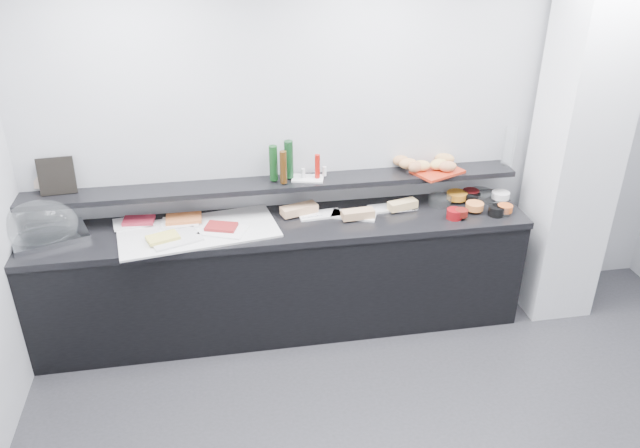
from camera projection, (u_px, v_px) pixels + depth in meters
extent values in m
cube|color=#ACAEB3|center=(367.00, 144.00, 4.65)|extent=(5.00, 0.02, 2.70)
cube|color=white|center=(577.00, 148.00, 4.57)|extent=(0.50, 0.50, 2.70)
cube|color=black|center=(282.00, 279.00, 4.72)|extent=(3.60, 0.60, 0.85)
cube|color=black|center=(280.00, 226.00, 4.51)|extent=(3.62, 0.62, 0.05)
cube|color=black|center=(276.00, 184.00, 4.54)|extent=(3.60, 0.25, 0.04)
cube|color=#AEB1B5|center=(50.00, 236.00, 4.28)|extent=(0.56, 0.47, 0.04)
ellipsoid|color=silver|center=(41.00, 225.00, 4.21)|extent=(0.52, 0.38, 0.34)
cube|color=silver|center=(198.00, 231.00, 4.37)|extent=(1.16, 0.68, 0.01)
cube|color=white|center=(133.00, 222.00, 4.45)|extent=(0.30, 0.23, 0.01)
cube|color=maroon|center=(139.00, 220.00, 4.44)|extent=(0.23, 0.16, 0.02)
cube|color=white|center=(181.00, 223.00, 4.45)|extent=(0.27, 0.19, 0.01)
cube|color=#D2652B|center=(184.00, 218.00, 4.47)|extent=(0.25, 0.16, 0.02)
cube|color=silver|center=(176.00, 239.00, 4.24)|extent=(0.39, 0.32, 0.01)
cube|color=#E9DA5A|center=(163.00, 238.00, 4.22)|extent=(0.24, 0.20, 0.02)
cube|color=white|center=(223.00, 230.00, 4.35)|extent=(0.37, 0.31, 0.01)
cube|color=maroon|center=(221.00, 227.00, 4.36)|extent=(0.24, 0.19, 0.02)
cube|color=white|center=(320.00, 215.00, 4.60)|extent=(0.33, 0.16, 0.01)
cube|color=tan|center=(299.00, 209.00, 4.59)|extent=(0.29, 0.18, 0.06)
cylinder|color=#A8ABAF|center=(312.00, 216.00, 4.55)|extent=(0.16, 0.03, 0.01)
cube|color=white|center=(354.00, 215.00, 4.59)|extent=(0.35, 0.25, 0.01)
cube|color=tan|center=(358.00, 214.00, 4.53)|extent=(0.24, 0.11, 0.06)
cylinder|color=silver|center=(364.00, 217.00, 4.54)|extent=(0.16, 0.01, 0.01)
cube|color=white|center=(389.00, 208.00, 4.70)|extent=(0.32, 0.16, 0.01)
cube|color=#DEB774|center=(403.00, 205.00, 4.66)|extent=(0.24, 0.14, 0.06)
cylinder|color=#AEB0B5|center=(408.00, 211.00, 4.62)|extent=(0.16, 0.02, 0.01)
cylinder|color=white|center=(440.00, 200.00, 4.75)|extent=(0.19, 0.19, 0.07)
cylinder|color=orange|center=(457.00, 195.00, 4.80)|extent=(0.20, 0.20, 0.05)
cylinder|color=black|center=(472.00, 198.00, 4.79)|extent=(0.13, 0.13, 0.07)
cylinder|color=#570C0D|center=(471.00, 193.00, 4.84)|extent=(0.17, 0.17, 0.05)
cylinder|color=white|center=(480.00, 196.00, 4.82)|extent=(0.25, 0.25, 0.07)
cylinder|color=white|center=(501.00, 195.00, 4.81)|extent=(0.16, 0.16, 0.05)
cylinder|color=maroon|center=(454.00, 214.00, 4.55)|extent=(0.15, 0.15, 0.07)
cylinder|color=#5D120D|center=(461.00, 213.00, 4.54)|extent=(0.12, 0.12, 0.05)
cylinder|color=white|center=(502.00, 209.00, 4.61)|extent=(0.16, 0.16, 0.07)
cylinder|color=orange|center=(475.00, 206.00, 4.64)|extent=(0.17, 0.17, 0.05)
cylinder|color=black|center=(496.00, 211.00, 4.59)|extent=(0.13, 0.13, 0.07)
cylinder|color=#D0551C|center=(505.00, 208.00, 4.60)|extent=(0.13, 0.13, 0.05)
cube|color=black|center=(57.00, 176.00, 4.30)|extent=(0.25, 0.09, 0.26)
cube|color=#C5A28E|center=(47.00, 174.00, 4.33)|extent=(0.21, 0.11, 0.22)
cube|color=white|center=(308.00, 178.00, 4.57)|extent=(0.26, 0.19, 0.01)
cylinder|color=#0F3914|center=(273.00, 163.00, 4.47)|extent=(0.07, 0.07, 0.26)
cylinder|color=#3C230B|center=(283.00, 167.00, 4.43)|extent=(0.06, 0.06, 0.24)
cylinder|color=#0D3216|center=(289.00, 159.00, 4.51)|extent=(0.08, 0.08, 0.28)
cylinder|color=#AE130C|center=(317.00, 166.00, 4.52)|extent=(0.04, 0.04, 0.18)
cylinder|color=silver|center=(303.00, 173.00, 4.55)|extent=(0.03, 0.03, 0.07)
cylinder|color=white|center=(324.00, 171.00, 4.58)|extent=(0.04, 0.04, 0.07)
cube|color=#AF2A12|center=(437.00, 171.00, 4.67)|extent=(0.42, 0.37, 0.02)
ellipsoid|color=#B77845|center=(401.00, 161.00, 4.73)|extent=(0.13, 0.09, 0.08)
ellipsoid|color=tan|center=(445.00, 159.00, 4.77)|extent=(0.18, 0.15, 0.08)
ellipsoid|color=tan|center=(421.00, 166.00, 4.64)|extent=(0.15, 0.11, 0.08)
ellipsoid|color=#B06E43|center=(416.00, 167.00, 4.62)|extent=(0.14, 0.12, 0.08)
ellipsoid|color=#BB7547|center=(448.00, 166.00, 4.63)|extent=(0.14, 0.09, 0.08)
ellipsoid|color=tan|center=(408.00, 164.00, 4.68)|extent=(0.14, 0.09, 0.08)
ellipsoid|color=gold|center=(439.00, 164.00, 4.67)|extent=(0.18, 0.15, 0.08)
cylinder|color=white|center=(509.00, 146.00, 4.75)|extent=(0.12, 0.12, 0.30)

